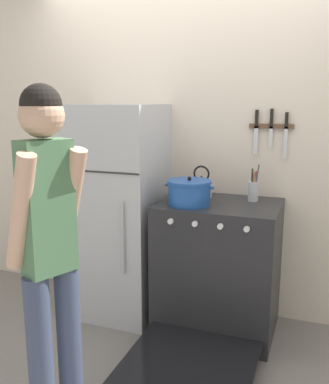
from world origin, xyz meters
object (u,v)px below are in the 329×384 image
Objects in this scene: utensil_jar at (253,190)px; refrigerator at (117,211)px; person at (49,244)px; stove_range at (217,269)px; dutch_oven_pot at (189,192)px; tea_kettle at (201,187)px.

refrigerator is at bearing -173.04° from utensil_jar.
person is (0.28, -1.24, 0.17)m from refrigerator.
utensil_jar is (0.20, 0.17, 0.55)m from stove_range.
utensil_jar reaches higher than dutch_oven_pot.
utensil_jar is at bearing 0.89° from tea_kettle.
dutch_oven_pot is at bearing 5.93° from person.
refrigerator is 0.94× the size of person.
tea_kettle is 0.90× the size of utensil_jar.
dutch_oven_pot is 0.20× the size of person.
stove_range is at bearing -44.44° from tea_kettle.
person reaches higher than stove_range.
refrigerator is 6.18× the size of utensil_jar.
refrigerator is at bearing 176.51° from stove_range.
tea_kettle is (0.63, 0.12, 0.21)m from refrigerator.
utensil_jar reaches higher than tea_kettle.
stove_range is 0.60m from tea_kettle.
refrigerator reaches higher than tea_kettle.
tea_kettle is 0.37m from utensil_jar.
tea_kettle is 0.14× the size of person.
person is at bearing -77.26° from refrigerator.
dutch_oven_pot is at bearing -154.68° from stove_range.
refrigerator is 6.84× the size of tea_kettle.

